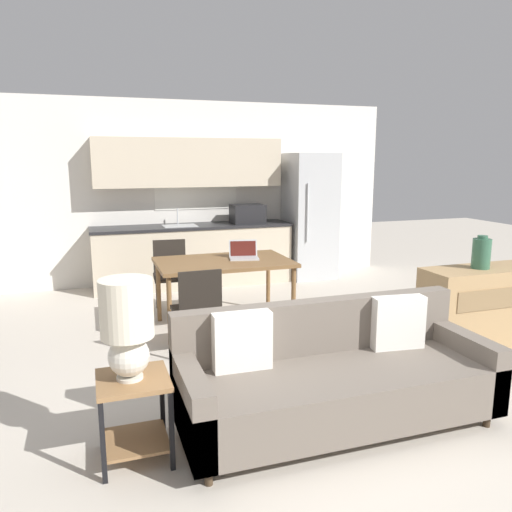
{
  "coord_description": "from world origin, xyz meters",
  "views": [
    {
      "loc": [
        -1.44,
        -2.89,
        1.85
      ],
      "look_at": [
        0.04,
        1.5,
        0.95
      ],
      "focal_mm": 35.0,
      "sensor_mm": 36.0,
      "label": 1
    }
  ],
  "objects_px": {
    "vase": "(481,253)",
    "dining_chair_far_left": "(171,271)",
    "dining_table": "(224,266)",
    "refrigerator": "(310,216)",
    "laptop": "(244,254)",
    "dining_chair_near_left": "(198,307)",
    "side_table": "(134,405)",
    "table_lamp": "(127,323)",
    "credenza": "(479,308)",
    "couch": "(333,377)"
  },
  "relations": [
    {
      "from": "refrigerator",
      "to": "dining_table",
      "type": "xyz_separation_m",
      "value": [
        -1.91,
        -1.89,
        -0.28
      ]
    },
    {
      "from": "side_table",
      "to": "table_lamp",
      "type": "xyz_separation_m",
      "value": [
        -0.02,
        -0.0,
        0.53
      ]
    },
    {
      "from": "credenza",
      "to": "laptop",
      "type": "distance_m",
      "value": 2.51
    },
    {
      "from": "refrigerator",
      "to": "dining_chair_far_left",
      "type": "relative_size",
      "value": 2.25
    },
    {
      "from": "dining_table",
      "to": "refrigerator",
      "type": "bearing_deg",
      "value": 44.77
    },
    {
      "from": "laptop",
      "to": "credenza",
      "type": "bearing_deg",
      "value": -25.78
    },
    {
      "from": "refrigerator",
      "to": "laptop",
      "type": "height_order",
      "value": "refrigerator"
    },
    {
      "from": "couch",
      "to": "table_lamp",
      "type": "bearing_deg",
      "value": -179.88
    },
    {
      "from": "table_lamp",
      "to": "refrigerator",
      "type": "bearing_deg",
      "value": 53.33
    },
    {
      "from": "dining_chair_near_left",
      "to": "laptop",
      "type": "height_order",
      "value": "laptop"
    },
    {
      "from": "refrigerator",
      "to": "laptop",
      "type": "bearing_deg",
      "value": -132.08
    },
    {
      "from": "laptop",
      "to": "refrigerator",
      "type": "bearing_deg",
      "value": 59.75
    },
    {
      "from": "vase",
      "to": "dining_table",
      "type": "bearing_deg",
      "value": 146.22
    },
    {
      "from": "vase",
      "to": "dining_chair_far_left",
      "type": "bearing_deg",
      "value": 139.42
    },
    {
      "from": "dining_table",
      "to": "dining_chair_far_left",
      "type": "relative_size",
      "value": 1.7
    },
    {
      "from": "table_lamp",
      "to": "credenza",
      "type": "relative_size",
      "value": 0.53
    },
    {
      "from": "credenza",
      "to": "dining_chair_far_left",
      "type": "bearing_deg",
      "value": 139.79
    },
    {
      "from": "side_table",
      "to": "dining_chair_far_left",
      "type": "relative_size",
      "value": 0.62
    },
    {
      "from": "credenza",
      "to": "dining_chair_near_left",
      "type": "height_order",
      "value": "dining_chair_near_left"
    },
    {
      "from": "laptop",
      "to": "dining_table",
      "type": "bearing_deg",
      "value": -155.63
    },
    {
      "from": "side_table",
      "to": "table_lamp",
      "type": "height_order",
      "value": "table_lamp"
    },
    {
      "from": "credenza",
      "to": "dining_chair_far_left",
      "type": "distance_m",
      "value": 3.5
    },
    {
      "from": "vase",
      "to": "laptop",
      "type": "distance_m",
      "value": 2.45
    },
    {
      "from": "side_table",
      "to": "couch",
      "type": "bearing_deg",
      "value": -0.06
    },
    {
      "from": "vase",
      "to": "laptop",
      "type": "xyz_separation_m",
      "value": [
        -1.93,
        1.51,
        -0.16
      ]
    },
    {
      "from": "dining_chair_near_left",
      "to": "side_table",
      "type": "bearing_deg",
      "value": 62.65
    },
    {
      "from": "side_table",
      "to": "laptop",
      "type": "bearing_deg",
      "value": 58.42
    },
    {
      "from": "refrigerator",
      "to": "table_lamp",
      "type": "distance_m",
      "value": 5.21
    },
    {
      "from": "table_lamp",
      "to": "dining_chair_far_left",
      "type": "relative_size",
      "value": 0.72
    },
    {
      "from": "side_table",
      "to": "table_lamp",
      "type": "relative_size",
      "value": 0.86
    },
    {
      "from": "vase",
      "to": "dining_chair_near_left",
      "type": "height_order",
      "value": "vase"
    },
    {
      "from": "credenza",
      "to": "refrigerator",
      "type": "bearing_deg",
      "value": 95.17
    },
    {
      "from": "refrigerator",
      "to": "couch",
      "type": "bearing_deg",
      "value": -112.42
    },
    {
      "from": "table_lamp",
      "to": "dining_table",
      "type": "bearing_deg",
      "value": 62.23
    },
    {
      "from": "refrigerator",
      "to": "vase",
      "type": "bearing_deg",
      "value": -85.42
    },
    {
      "from": "dining_table",
      "to": "table_lamp",
      "type": "bearing_deg",
      "value": -117.77
    },
    {
      "from": "laptop",
      "to": "table_lamp",
      "type": "bearing_deg",
      "value": -109.99
    },
    {
      "from": "refrigerator",
      "to": "dining_chair_near_left",
      "type": "distance_m",
      "value": 3.61
    },
    {
      "from": "couch",
      "to": "refrigerator",
      "type": "bearing_deg",
      "value": 67.58
    },
    {
      "from": "dining_table",
      "to": "vase",
      "type": "distance_m",
      "value": 2.63
    },
    {
      "from": "refrigerator",
      "to": "credenza",
      "type": "height_order",
      "value": "refrigerator"
    },
    {
      "from": "side_table",
      "to": "vase",
      "type": "bearing_deg",
      "value": 13.82
    },
    {
      "from": "side_table",
      "to": "vase",
      "type": "relative_size",
      "value": 1.68
    },
    {
      "from": "refrigerator",
      "to": "credenza",
      "type": "distance_m",
      "value": 3.41
    },
    {
      "from": "table_lamp",
      "to": "laptop",
      "type": "bearing_deg",
      "value": 58.18
    },
    {
      "from": "couch",
      "to": "vase",
      "type": "height_order",
      "value": "vase"
    },
    {
      "from": "dining_chair_far_left",
      "to": "laptop",
      "type": "bearing_deg",
      "value": -42.42
    },
    {
      "from": "dining_chair_far_left",
      "to": "laptop",
      "type": "relative_size",
      "value": 2.36
    },
    {
      "from": "refrigerator",
      "to": "dining_chair_far_left",
      "type": "bearing_deg",
      "value": -155.37
    },
    {
      "from": "vase",
      "to": "refrigerator",
      "type": "bearing_deg",
      "value": 94.58
    }
  ]
}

